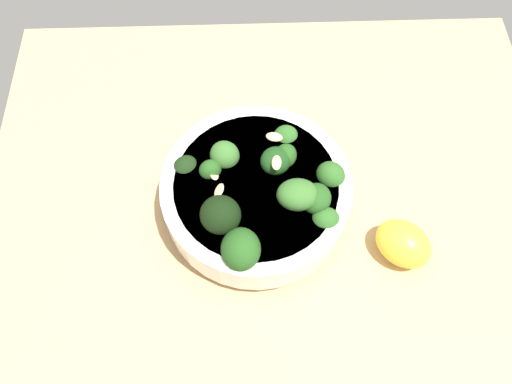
% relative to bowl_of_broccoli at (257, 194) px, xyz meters
% --- Properties ---
extents(ground_plane, '(0.66, 0.66, 0.05)m').
position_rel_bowl_of_broccoli_xyz_m(ground_plane, '(-0.02, 0.05, -0.06)').
color(ground_plane, tan).
extents(bowl_of_broccoli, '(0.20, 0.20, 0.10)m').
position_rel_bowl_of_broccoli_xyz_m(bowl_of_broccoli, '(0.00, 0.00, 0.00)').
color(bowl_of_broccoli, white).
rests_on(bowl_of_broccoli, ground_plane).
extents(lemon_wedge, '(0.08, 0.08, 0.04)m').
position_rel_bowl_of_broccoli_xyz_m(lemon_wedge, '(-0.15, 0.05, -0.02)').
color(lemon_wedge, yellow).
rests_on(lemon_wedge, ground_plane).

